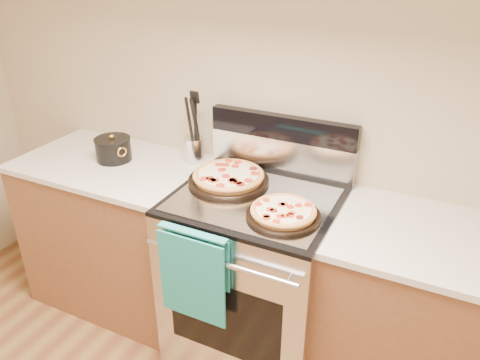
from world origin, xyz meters
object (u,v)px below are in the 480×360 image
at_px(pepperoni_pizza_back, 228,177).
at_px(utensil_crock, 194,149).
at_px(pepperoni_pizza_front, 283,212).
at_px(saucepan, 113,150).
at_px(range_body, 255,278).

relative_size(pepperoni_pizza_back, utensil_crock, 2.88).
xyz_separation_m(pepperoni_pizza_back, pepperoni_pizza_front, (0.36, -0.19, -0.01)).
bearing_deg(saucepan, pepperoni_pizza_front, -9.58).
bearing_deg(pepperoni_pizza_back, saucepan, -179.31).
bearing_deg(utensil_crock, pepperoni_pizza_front, -28.44).
distance_m(range_body, pepperoni_pizza_back, 0.54).
height_order(pepperoni_pizza_back, utensil_crock, utensil_crock).
height_order(pepperoni_pizza_front, utensil_crock, utensil_crock).
bearing_deg(range_body, pepperoni_pizza_front, -33.12).
height_order(range_body, pepperoni_pizza_back, pepperoni_pizza_back).
bearing_deg(utensil_crock, range_body, -26.57).
height_order(pepperoni_pizza_front, saucepan, saucepan).
height_order(range_body, saucepan, saucepan).
distance_m(pepperoni_pizza_back, utensil_crock, 0.35).
height_order(range_body, utensil_crock, utensil_crock).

